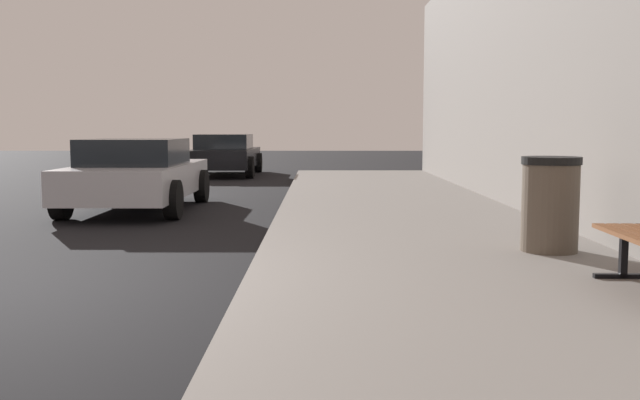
% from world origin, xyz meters
% --- Properties ---
extents(ground_plane, '(80.00, 80.00, 0.00)m').
position_xyz_m(ground_plane, '(0.00, 0.00, 0.00)').
color(ground_plane, black).
extents(sidewalk, '(4.00, 32.00, 0.15)m').
position_xyz_m(sidewalk, '(4.00, 0.00, 0.07)').
color(sidewalk, gray).
rests_on(sidewalk, ground_plane).
extents(trash_bin, '(0.62, 0.62, 1.01)m').
position_xyz_m(trash_bin, '(5.11, 1.49, 0.66)').
color(trash_bin, brown).
rests_on(trash_bin, sidewalk).
extents(car_silver, '(2.01, 4.24, 1.27)m').
position_xyz_m(car_silver, '(-0.56, 6.55, 0.65)').
color(car_silver, '#B7B7BF').
rests_on(car_silver, ground_plane).
extents(car_black, '(2.01, 4.48, 1.27)m').
position_xyz_m(car_black, '(-0.27, 16.02, 0.65)').
color(car_black, black).
rests_on(car_black, ground_plane).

